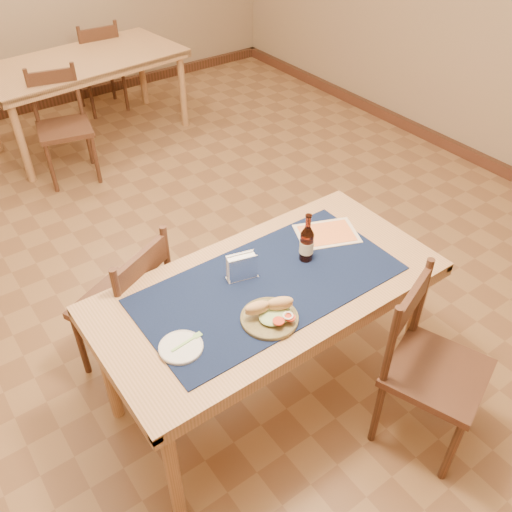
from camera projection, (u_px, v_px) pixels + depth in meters
room at (169, 90)px, 2.55m from camera, size 6.04×7.04×2.84m
main_table at (269, 297)px, 2.51m from camera, size 1.60×0.80×0.75m
placemat at (269, 284)px, 2.46m from camera, size 1.20×0.60×0.01m
baseboard at (191, 298)px, 3.40m from camera, size 6.00×7.00×0.10m
back_table at (82, 68)px, 4.78m from camera, size 1.83×1.05×0.75m
chair_main_far at (128, 305)px, 2.76m from camera, size 0.55×0.55×0.90m
chair_main_near at (429, 366)px, 2.45m from camera, size 0.53×0.53×0.90m
chair_back_near at (63, 124)px, 4.37m from camera, size 0.49×0.49×0.89m
chair_back_far at (99, 65)px, 5.39m from camera, size 0.43×0.43×0.90m
sandwich_plate at (271, 315)px, 2.26m from camera, size 0.25×0.25×0.09m
side_plate at (181, 347)px, 2.15m from camera, size 0.18×0.18×0.01m
fork at (189, 340)px, 2.17m from camera, size 0.15×0.03×0.00m
beer_bottle at (307, 243)px, 2.53m from camera, size 0.07×0.07×0.25m
napkin_holder at (242, 267)px, 2.45m from camera, size 0.15×0.09×0.13m
menu_card at (327, 234)px, 2.74m from camera, size 0.36×0.32×0.01m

